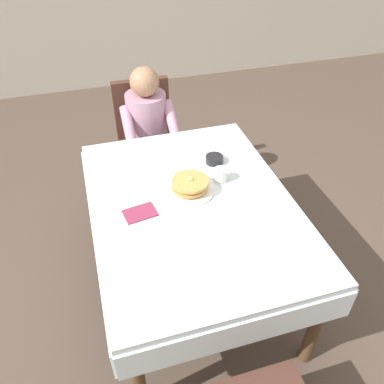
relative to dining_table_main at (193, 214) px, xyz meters
The scene contains 12 objects.
ground_plane 0.65m from the dining_table_main, ahead, with size 14.00×14.00×0.00m, color brown.
dining_table_main is the anchor object (origin of this frame).
chair_diner 1.18m from the dining_table_main, 92.41° to the left, with size 0.44×0.45×0.93m.
diner_person 1.02m from the dining_table_main, 92.78° to the left, with size 0.40×0.43×1.12m.
plate_breakfast 0.14m from the dining_table_main, 85.07° to the left, with size 0.28×0.28×0.02m, color white.
breakfast_stack 0.17m from the dining_table_main, 84.92° to the left, with size 0.21×0.21×0.08m.
cup_coffee 0.29m from the dining_table_main, 33.36° to the left, with size 0.11×0.08×0.08m.
bowl_butter 0.42m from the dining_table_main, 53.98° to the left, with size 0.11×0.11×0.04m, color black.
fork_left_of_plate 0.22m from the dining_table_main, 158.06° to the left, with size 0.18×0.01×0.01m, color silver.
knife_right_of_plate 0.23m from the dining_table_main, 20.31° to the left, with size 0.20×0.01×0.01m, color silver.
spoon_near_edge 0.27m from the dining_table_main, 89.94° to the right, with size 0.15×0.01×0.01m, color silver.
napkin_folded 0.31m from the dining_table_main, behind, with size 0.17×0.12×0.01m, color #8C2D4C.
Camera 1 is at (-0.47, -1.57, 2.17)m, focal length 36.64 mm.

